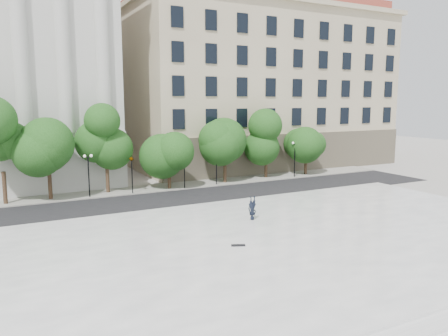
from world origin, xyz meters
The scene contains 11 objects.
ground centered at (0.00, 0.00, 0.00)m, with size 160.00×160.00×0.00m, color #A6A39D.
plaza centered at (0.00, 3.00, 0.23)m, with size 44.00×22.00×0.45m, color white.
street centered at (0.00, 18.00, 0.01)m, with size 60.00×8.00×0.02m, color black.
far_sidewalk centered at (0.00, 24.00, 0.06)m, with size 60.00×4.00×0.12m, color gray.
building_east centered at (20.00, 38.91, 11.14)m, with size 36.00×26.15×23.00m.
traffic_light_west centered at (-2.41, 22.30, 3.77)m, with size 0.52×1.95×4.28m.
traffic_light_east centered at (3.10, 22.30, 3.61)m, with size 0.91×1.55×4.12m.
person_lying centered at (2.33, 7.51, 0.69)m, with size 0.64×0.42×1.75m, color black.
skateboard centered at (-1.46, 2.91, 0.49)m, with size 0.84×0.21×0.09m, color black.
street_trees centered at (0.90, 23.49, 4.94)m, with size 45.66×4.97×7.65m.
lamp_posts centered at (0.39, 22.60, 2.89)m, with size 35.33×0.28×4.32m.
Camera 1 is at (-13.89, -19.04, 9.08)m, focal length 35.00 mm.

